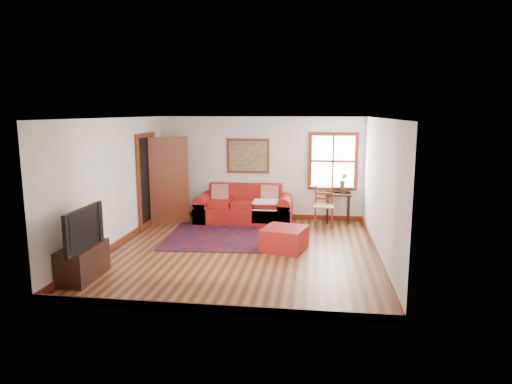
# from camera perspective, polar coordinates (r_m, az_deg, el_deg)

# --- Properties ---
(ground) EXTENTS (5.50, 5.50, 0.00)m
(ground) POSITION_cam_1_polar(r_m,az_deg,el_deg) (8.76, -1.69, -7.35)
(ground) COLOR #462212
(ground) RESTS_ON ground
(room_envelope) EXTENTS (5.04, 5.54, 2.52)m
(room_envelope) POSITION_cam_1_polar(r_m,az_deg,el_deg) (8.43, -1.73, 3.45)
(room_envelope) COLOR silver
(room_envelope) RESTS_ON ground
(window) EXTENTS (1.18, 0.20, 1.38)m
(window) POSITION_cam_1_polar(r_m,az_deg,el_deg) (11.04, 9.74, 3.10)
(window) COLOR white
(window) RESTS_ON ground
(doorway) EXTENTS (0.89, 1.08, 2.14)m
(doorway) POSITION_cam_1_polar(r_m,az_deg,el_deg) (10.76, -11.85, 1.54)
(doorway) COLOR black
(doorway) RESTS_ON ground
(framed_artwork) EXTENTS (1.05, 0.07, 0.85)m
(framed_artwork) POSITION_cam_1_polar(r_m,az_deg,el_deg) (11.14, -1.01, 4.53)
(framed_artwork) COLOR maroon
(framed_artwork) RESTS_ON ground
(persian_rug) EXTENTS (2.94, 2.41, 0.02)m
(persian_rug) POSITION_cam_1_polar(r_m,az_deg,el_deg) (9.71, -2.72, -5.56)
(persian_rug) COLOR #560E0C
(persian_rug) RESTS_ON ground
(red_leather_sofa) EXTENTS (2.28, 0.94, 0.89)m
(red_leather_sofa) POSITION_cam_1_polar(r_m,az_deg,el_deg) (10.94, -1.48, -2.23)
(red_leather_sofa) COLOR maroon
(red_leather_sofa) RESTS_ON ground
(red_ottoman) EXTENTS (0.94, 0.94, 0.44)m
(red_ottoman) POSITION_cam_1_polar(r_m,az_deg,el_deg) (8.77, 3.56, -5.86)
(red_ottoman) COLOR maroon
(red_ottoman) RESTS_ON ground
(side_table) EXTENTS (0.59, 0.44, 0.71)m
(side_table) POSITION_cam_1_polar(r_m,az_deg,el_deg) (10.98, 10.26, -0.80)
(side_table) COLOR black
(side_table) RESTS_ON ground
(ladder_back_chair) EXTENTS (0.45, 0.43, 0.95)m
(ladder_back_chair) POSITION_cam_1_polar(r_m,az_deg,el_deg) (10.64, 8.48, -1.48)
(ladder_back_chair) COLOR tan
(ladder_back_chair) RESTS_ON ground
(media_cabinet) EXTENTS (0.44, 0.98, 0.54)m
(media_cabinet) POSITION_cam_1_polar(r_m,az_deg,el_deg) (7.78, -20.81, -8.20)
(media_cabinet) COLOR black
(media_cabinet) RESTS_ON ground
(television) EXTENTS (0.15, 1.12, 0.65)m
(television) POSITION_cam_1_polar(r_m,az_deg,el_deg) (7.49, -21.46, -4.22)
(television) COLOR black
(television) RESTS_ON media_cabinet
(candle_hurricane) EXTENTS (0.12, 0.12, 0.18)m
(candle_hurricane) POSITION_cam_1_polar(r_m,az_deg,el_deg) (7.94, -19.49, -5.08)
(candle_hurricane) COLOR silver
(candle_hurricane) RESTS_ON media_cabinet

